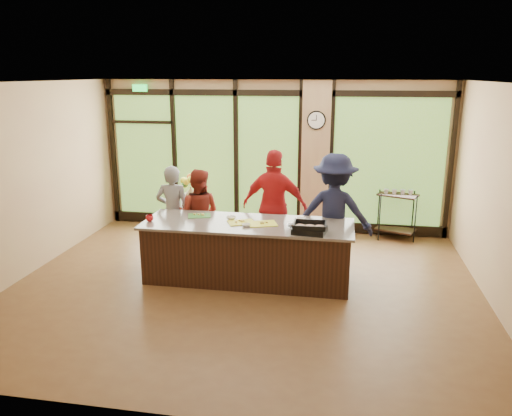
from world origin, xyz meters
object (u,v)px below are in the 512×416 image
at_px(island_base, 248,252).
at_px(flower_stand, 192,218).
at_px(cook_right, 334,213).
at_px(bar_cart, 397,209).
at_px(roasting_pan, 310,230).
at_px(cook_left, 173,212).

xyz_separation_m(island_base, flower_stand, (-1.47, 1.86, -0.06)).
relative_size(cook_right, flower_stand, 2.54).
relative_size(cook_right, bar_cart, 1.95).
relative_size(roasting_pan, bar_cart, 0.47).
distance_m(cook_left, bar_cart, 4.26).
height_order(cook_right, bar_cart, cook_right).
bearing_deg(island_base, cook_left, 152.69).
distance_m(island_base, flower_stand, 2.38).
height_order(cook_left, roasting_pan, cook_left).
xyz_separation_m(cook_left, bar_cart, (3.90, 1.70, -0.22)).
bearing_deg(flower_stand, cook_left, -110.53).
relative_size(island_base, flower_stand, 4.12).
distance_m(island_base, cook_right, 1.54).
distance_m(cook_left, flower_stand, 1.20).
distance_m(island_base, cook_left, 1.67).
relative_size(cook_left, bar_cart, 1.65).
xyz_separation_m(cook_right, roasting_pan, (-0.32, -1.00, 0.01)).
xyz_separation_m(cook_left, flower_stand, (-0.02, 1.11, -0.44)).
bearing_deg(cook_left, flower_stand, -92.39).
xyz_separation_m(roasting_pan, bar_cart, (1.49, 2.78, -0.37)).
bearing_deg(bar_cart, roasting_pan, -95.64).
bearing_deg(roasting_pan, flower_stand, 146.53).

